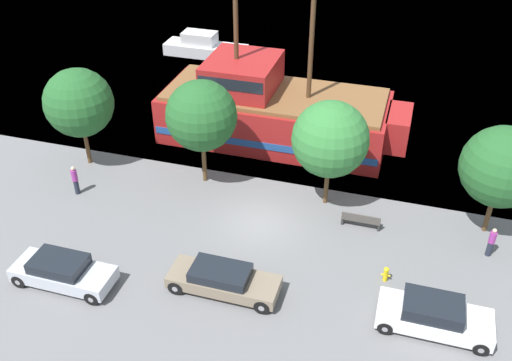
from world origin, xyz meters
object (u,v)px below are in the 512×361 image
(bench_promenade_east, at_px, (361,220))
(pedestrian_walking_far, at_px, (491,242))
(pirate_ship, at_px, (273,111))
(parked_car_curb_rear, at_px, (223,280))
(parked_car_curb_front, at_px, (434,316))
(moored_boat_dockside, at_px, (204,47))
(parked_car_curb_mid, at_px, (63,271))
(pedestrian_walking_near, at_px, (75,180))
(fire_hydrant, at_px, (386,273))

(bench_promenade_east, distance_m, pedestrian_walking_far, 6.23)
(pirate_ship, distance_m, parked_car_curb_rear, 14.09)
(parked_car_curb_front, bearing_deg, pedestrian_walking_far, 66.09)
(moored_boat_dockside, bearing_deg, parked_car_curb_front, -52.13)
(moored_boat_dockside, relative_size, pedestrian_walking_far, 4.36)
(parked_car_curb_mid, xyz_separation_m, parked_car_curb_rear, (7.06, 1.61, -0.04))
(parked_car_curb_rear, distance_m, bench_promenade_east, 8.18)
(parked_car_curb_rear, xyz_separation_m, pedestrian_walking_far, (11.43, 5.91, 0.15))
(parked_car_curb_front, height_order, parked_car_curb_mid, parked_car_curb_front)
(pirate_ship, height_order, pedestrian_walking_near, pirate_ship)
(moored_boat_dockside, xyz_separation_m, fire_hydrant, (17.64, -23.13, -0.32))
(fire_hydrant, bearing_deg, pedestrian_walking_far, 34.82)
(pirate_ship, xyz_separation_m, pedestrian_walking_far, (12.97, -8.04, -1.12))
(pirate_ship, relative_size, parked_car_curb_mid, 3.32)
(pirate_ship, height_order, parked_car_curb_front, pirate_ship)
(parked_car_curb_rear, bearing_deg, bench_promenade_east, 50.29)
(pirate_ship, distance_m, parked_car_curb_front, 17.19)
(moored_boat_dockside, height_order, pedestrian_walking_far, moored_boat_dockside)
(pedestrian_walking_far, bearing_deg, moored_boat_dockside, 138.07)
(pirate_ship, height_order, parked_car_curb_rear, pirate_ship)
(fire_hydrant, relative_size, pedestrian_walking_far, 0.48)
(parked_car_curb_rear, bearing_deg, pedestrian_walking_far, 27.35)
(pirate_ship, bearing_deg, pedestrian_walking_far, -31.79)
(pirate_ship, bearing_deg, fire_hydrant, -53.15)
(pirate_ship, distance_m, moored_boat_dockside, 15.12)
(bench_promenade_east, xyz_separation_m, pedestrian_walking_far, (6.20, -0.38, 0.36))
(moored_boat_dockside, height_order, parked_car_curb_mid, moored_boat_dockside)
(moored_boat_dockside, distance_m, pedestrian_walking_near, 21.09)
(parked_car_curb_rear, bearing_deg, parked_car_curb_front, 2.71)
(fire_hydrant, height_order, pedestrian_walking_far, pedestrian_walking_far)
(bench_promenade_east, height_order, pedestrian_walking_far, pedestrian_walking_far)
(parked_car_curb_mid, distance_m, pedestrian_walking_near, 7.15)
(parked_car_curb_front, height_order, bench_promenade_east, parked_car_curb_front)
(parked_car_curb_mid, bearing_deg, moored_boat_dockside, 97.73)
(moored_boat_dockside, bearing_deg, pirate_ship, -52.20)
(moored_boat_dockside, bearing_deg, parked_car_curb_mid, -82.27)
(fire_hydrant, bearing_deg, moored_boat_dockside, 127.34)
(moored_boat_dockside, xyz_separation_m, parked_car_curb_front, (19.78, -25.43, 0.00))
(parked_car_curb_front, xyz_separation_m, parked_car_curb_mid, (-16.05, -2.04, -0.03))
(parked_car_curb_rear, xyz_separation_m, fire_hydrant, (6.86, 2.73, -0.25))
(moored_boat_dockside, height_order, bench_promenade_east, moored_boat_dockside)
(pedestrian_walking_far, bearing_deg, pirate_ship, 148.21)
(parked_car_curb_rear, xyz_separation_m, pedestrian_walking_near, (-10.27, 4.77, 0.24))
(moored_boat_dockside, relative_size, fire_hydrant, 9.13)
(parked_car_curb_mid, xyz_separation_m, fire_hydrant, (13.92, 4.34, -0.29))
(parked_car_curb_front, bearing_deg, pirate_ship, 127.93)
(pirate_ship, xyz_separation_m, fire_hydrant, (8.41, -11.22, -1.51))
(pirate_ship, xyz_separation_m, parked_car_curb_mid, (-5.51, -15.56, -1.22))
(pirate_ship, xyz_separation_m, parked_car_curb_rear, (1.54, -13.95, -1.26))
(parked_car_curb_mid, relative_size, bench_promenade_east, 2.35)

